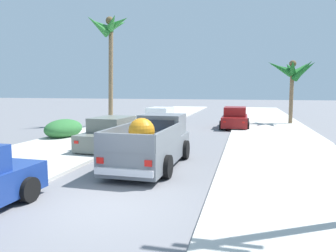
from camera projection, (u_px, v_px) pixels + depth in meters
name	position (u px, v px, depth m)	size (l,w,h in m)	color
ground_plane	(103.00, 205.00, 7.78)	(160.00, 160.00, 0.00)	slate
sidewalk_left	(112.00, 132.00, 20.55)	(5.27, 60.00, 0.12)	beige
sidewalk_right	(276.00, 138.00, 18.13)	(5.27, 60.00, 0.12)	beige
curb_left	(130.00, 133.00, 20.25)	(0.16, 60.00, 0.10)	silver
curb_right	(254.00, 137.00, 18.43)	(0.16, 60.00, 0.10)	silver
pickup_truck	(152.00, 144.00, 11.78)	(2.26, 5.23, 1.88)	slate
car_left_near	(235.00, 118.00, 23.13)	(2.04, 4.27, 1.54)	maroon
car_right_near	(113.00, 134.00, 14.92)	(2.21, 4.34, 1.54)	slate
car_right_mid	(160.00, 119.00, 22.49)	(2.20, 4.33, 1.54)	silver
palm_tree_right_fore	(109.00, 35.00, 24.06)	(3.22, 3.58, 8.34)	brown
palm_tree_left_mid	(293.00, 71.00, 24.97)	(3.87, 3.33, 5.18)	brown
hedge_bush	(64.00, 129.00, 18.35)	(1.80, 2.80, 1.10)	#2D6B33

